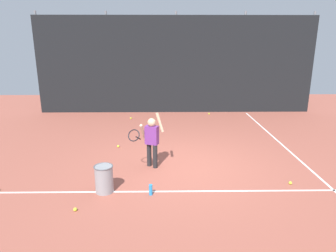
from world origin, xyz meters
TOP-DOWN VIEW (x-y plane):
  - ground_plane at (0.00, 0.00)m, footprint 20.00×20.00m
  - court_line_baseline at (0.00, -1.24)m, footprint 9.00×0.05m
  - court_line_sideline at (2.97, 1.00)m, footprint 0.05×9.00m
  - back_fence_windscreen at (0.00, 5.78)m, footprint 11.29×0.08m
  - fence_post_0 at (-5.50, 5.84)m, footprint 0.09×0.09m
  - fence_post_1 at (-2.75, 5.84)m, footprint 0.09×0.09m
  - fence_post_2 at (0.00, 5.84)m, footprint 0.09×0.09m
  - fence_post_3 at (2.75, 5.84)m, footprint 0.09×0.09m
  - fence_post_4 at (5.50, 5.84)m, footprint 0.09×0.09m
  - tennis_player at (-0.79, -0.00)m, footprint 0.85×0.56m
  - ball_hopper at (-1.69, -1.23)m, footprint 0.38×0.38m
  - water_bottle at (-0.76, -1.37)m, footprint 0.07×0.07m
  - tennis_ball_0 at (-1.77, 4.59)m, footprint 0.07×0.07m
  - tennis_ball_1 at (1.37, 5.29)m, footprint 0.07×0.07m
  - tennis_ball_2 at (2.18, -0.97)m, footprint 0.07×0.07m
  - tennis_ball_4 at (-1.80, 1.39)m, footprint 0.07×0.07m
  - tennis_ball_5 at (-2.09, -1.94)m, footprint 0.07×0.07m

SIDE VIEW (x-z plane):
  - ground_plane at x=0.00m, z-range 0.00..0.00m
  - court_line_baseline at x=0.00m, z-range 0.00..0.00m
  - court_line_sideline at x=2.97m, z-range 0.00..0.00m
  - tennis_ball_0 at x=-1.77m, z-range 0.00..0.07m
  - tennis_ball_1 at x=1.37m, z-range 0.00..0.07m
  - tennis_ball_2 at x=2.18m, z-range 0.00..0.07m
  - tennis_ball_4 at x=-1.80m, z-range 0.00..0.07m
  - tennis_ball_5 at x=-2.09m, z-range 0.00..0.07m
  - water_bottle at x=-0.76m, z-range 0.00..0.22m
  - ball_hopper at x=-1.69m, z-range 0.01..0.57m
  - tennis_player at x=-0.79m, z-range 0.05..1.40m
  - back_fence_windscreen at x=0.00m, z-range 0.00..3.89m
  - fence_post_0 at x=-5.50m, z-range 0.00..4.04m
  - fence_post_1 at x=-2.75m, z-range 0.00..4.04m
  - fence_post_2 at x=0.00m, z-range 0.00..4.04m
  - fence_post_3 at x=2.75m, z-range 0.00..4.04m
  - fence_post_4 at x=5.50m, z-range 0.00..4.04m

